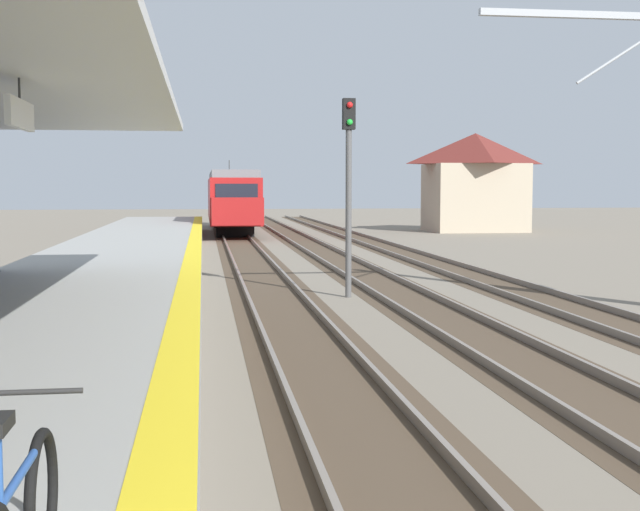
% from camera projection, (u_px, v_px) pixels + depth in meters
% --- Properties ---
extents(station_platform, '(5.00, 80.00, 0.91)m').
position_uv_depth(station_platform, '(79.00, 306.00, 17.49)').
color(station_platform, '#999993').
rests_on(station_platform, ground).
extents(track_pair_nearest_platform, '(2.34, 120.00, 0.16)m').
position_uv_depth(track_pair_nearest_platform, '(275.00, 297.00, 22.07)').
color(track_pair_nearest_platform, '#4C3D2D').
rests_on(track_pair_nearest_platform, ground).
extents(track_pair_middle, '(2.34, 120.00, 0.16)m').
position_uv_depth(track_pair_middle, '(402.00, 295.00, 22.54)').
color(track_pair_middle, '#4C3D2D').
rests_on(track_pair_middle, ground).
extents(track_pair_far_side, '(2.34, 120.00, 0.16)m').
position_uv_depth(track_pair_far_side, '(524.00, 292.00, 23.00)').
color(track_pair_far_side, '#4C3D2D').
rests_on(track_pair_far_side, ground).
extents(approaching_train, '(2.93, 19.60, 4.76)m').
position_uv_depth(approaching_train, '(231.00, 198.00, 54.90)').
color(approaching_train, maroon).
rests_on(approaching_train, ground).
extents(rail_signal_post, '(0.32, 0.34, 5.20)m').
position_uv_depth(rail_signal_post, '(349.00, 176.00, 22.09)').
color(rail_signal_post, '#4C4C4C').
rests_on(rail_signal_post, ground).
extents(distant_trackside_house, '(6.60, 5.28, 6.40)m').
position_uv_depth(distant_trackside_house, '(475.00, 180.00, 55.34)').
color(distant_trackside_house, tan).
rests_on(distant_trackside_house, ground).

